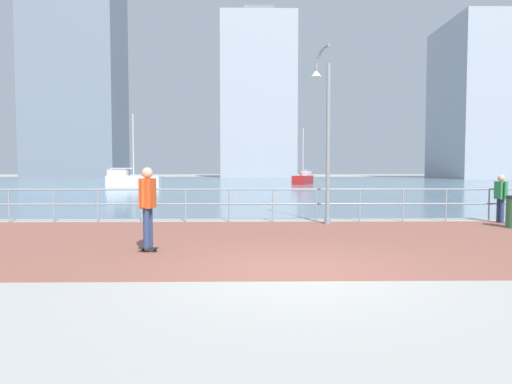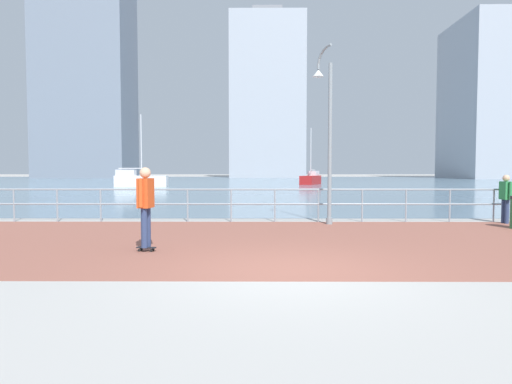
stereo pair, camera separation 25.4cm
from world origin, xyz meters
name	(u,v)px [view 1 (the left image)]	position (x,y,z in m)	size (l,w,h in m)	color
ground	(256,185)	(0.00, 40.00, 0.00)	(220.00, 220.00, 0.00)	#ADAAA5
brick_paving	(281,241)	(0.00, 3.07, 0.00)	(28.00, 7.51, 0.01)	#935647
harbor_water	(255,182)	(0.00, 51.83, 0.00)	(180.00, 88.00, 0.00)	slate
waterfront_railing	(273,199)	(0.00, 6.83, 0.74)	(25.25, 0.06, 1.07)	#8C99A3
lamppost	(324,126)	(1.56, 6.36, 3.03)	(0.58, 0.72, 5.48)	gray
skateboarder	(148,201)	(-2.82, 1.72, 1.04)	(0.41, 0.56, 1.72)	black
bystander	(501,195)	(7.17, 6.48, 0.88)	(0.26, 0.56, 1.52)	navy
sailboat_yellow	(132,180)	(-12.25, 35.85, 0.68)	(5.11, 1.81, 7.07)	white
sailboat_white	(303,179)	(5.50, 43.26, 0.61)	(2.97, 4.78, 6.43)	#B21E1E
tower_beige	(258,98)	(1.26, 87.51, 17.01)	(15.57, 12.76, 35.68)	#A3A8B2
tower_concrete	(75,69)	(-35.84, 82.97, 22.02)	(17.99, 12.17, 45.70)	slate
tower_glass	(489,101)	(46.09, 78.05, 15.11)	(17.83, 17.56, 31.89)	#A3A8B2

